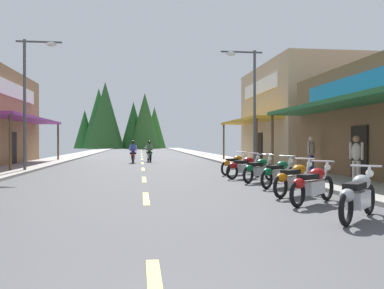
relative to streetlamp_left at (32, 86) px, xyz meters
The scene contains 19 objects.
ground 17.47m from the streetlamp_left, 71.31° to the left, with size 10.72×99.55×0.10m, color #4C4C4F.
sidewalk_left 16.62m from the streetlamp_left, 94.43° to the left, with size 2.63×99.55×0.12m, color #9E9991.
sidewalk_right 20.53m from the streetlamp_left, 52.97° to the left, with size 2.63×99.55×0.12m, color #9E9991.
centerline_dashes 20.68m from the streetlamp_left, 74.44° to the left, with size 0.16×75.12×0.01m.
storefront_right_far 17.73m from the streetlamp_left, 20.35° to the left, with size 8.22×10.54×6.68m.
streetlamp_left is the anchor object (origin of this frame).
streetlamp_right 10.85m from the streetlamp_left, ahead, with size 2.18×0.30×6.24m.
motorcycle_parked_right_0 16.79m from the streetlamp_left, 54.86° to the right, with size 1.59×1.57×1.04m.
motorcycle_parked_right_1 15.22m from the streetlamp_left, 50.45° to the right, with size 1.72×1.43×1.04m.
motorcycle_parked_right_2 14.25m from the streetlamp_left, 46.11° to the right, with size 1.75×1.39×1.04m.
motorcycle_parked_right_3 13.09m from the streetlamp_left, 38.72° to the right, with size 1.70×1.45×1.04m.
motorcycle_parked_right_4 12.01m from the streetlamp_left, 32.46° to the right, with size 1.65×1.52×1.04m.
motorcycle_parked_right_5 11.20m from the streetlamp_left, 25.89° to the right, with size 1.86×1.22×1.04m.
motorcycle_parked_right_6 10.60m from the streetlamp_left, 15.79° to the right, with size 1.66×1.50×1.04m.
rider_cruising_lead 10.08m from the streetlamp_left, 59.55° to the left, with size 0.60×2.14×1.57m.
rider_cruising_trailing 11.81m from the streetlamp_left, 58.12° to the left, with size 0.61×2.14×1.57m.
pedestrian_browsing 15.11m from the streetlamp_left, 32.10° to the right, with size 0.37×0.54×1.71m.
pedestrian_waiting 13.72m from the streetlamp_left, 14.01° to the right, with size 0.47×0.42×1.76m.
treeline_backdrop 65.85m from the streetlamp_left, 89.54° to the left, with size 19.66×11.27×13.72m.
Camera 1 is at (-0.15, -1.95, 1.52)m, focal length 37.92 mm.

